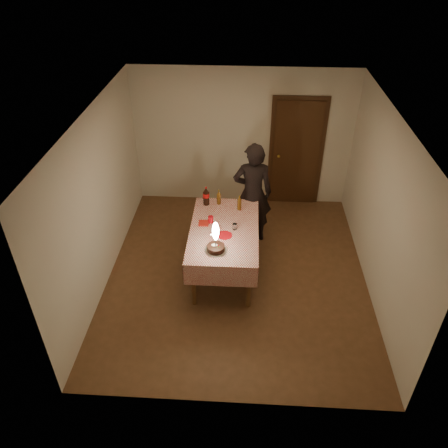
{
  "coord_description": "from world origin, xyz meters",
  "views": [
    {
      "loc": [
        0.11,
        -5.21,
        4.62
      ],
      "look_at": [
        -0.21,
        0.0,
        0.95
      ],
      "focal_mm": 35.0,
      "sensor_mm": 36.0,
      "label": 1
    }
  ],
  "objects_px": {
    "amber_bottle_right": "(239,203)",
    "red_plate": "(225,235)",
    "birthday_cake": "(216,243)",
    "cola_bottle": "(206,196)",
    "amber_bottle_left": "(219,197)",
    "dining_table": "(224,235)",
    "clear_cup": "(235,226)",
    "red_cup": "(211,219)",
    "photographer": "(253,193)"
  },
  "relations": [
    {
      "from": "amber_bottle_right",
      "to": "red_plate",
      "type": "bearing_deg",
      "value": -105.12
    },
    {
      "from": "birthday_cake",
      "to": "cola_bottle",
      "type": "xyz_separation_m",
      "value": [
        -0.24,
        1.19,
        0.02
      ]
    },
    {
      "from": "cola_bottle",
      "to": "amber_bottle_right",
      "type": "relative_size",
      "value": 1.25
    },
    {
      "from": "amber_bottle_left",
      "to": "amber_bottle_right",
      "type": "distance_m",
      "value": 0.37
    },
    {
      "from": "dining_table",
      "to": "clear_cup",
      "type": "height_order",
      "value": "clear_cup"
    },
    {
      "from": "red_cup",
      "to": "clear_cup",
      "type": "xyz_separation_m",
      "value": [
        0.37,
        -0.16,
        -0.01
      ]
    },
    {
      "from": "dining_table",
      "to": "amber_bottle_right",
      "type": "xyz_separation_m",
      "value": [
        0.21,
        0.55,
        0.23
      ]
    },
    {
      "from": "dining_table",
      "to": "red_plate",
      "type": "bearing_deg",
      "value": -84.46
    },
    {
      "from": "clear_cup",
      "to": "photographer",
      "type": "height_order",
      "value": "photographer"
    },
    {
      "from": "dining_table",
      "to": "red_cup",
      "type": "relative_size",
      "value": 17.2
    },
    {
      "from": "cola_bottle",
      "to": "photographer",
      "type": "xyz_separation_m",
      "value": [
        0.74,
        0.27,
        -0.08
      ]
    },
    {
      "from": "photographer",
      "to": "red_cup",
      "type": "bearing_deg",
      "value": -129.13
    },
    {
      "from": "photographer",
      "to": "dining_table",
      "type": "bearing_deg",
      "value": -113.71
    },
    {
      "from": "amber_bottle_left",
      "to": "photographer",
      "type": "bearing_deg",
      "value": 24.32
    },
    {
      "from": "red_plate",
      "to": "red_cup",
      "type": "bearing_deg",
      "value": 125.06
    },
    {
      "from": "cola_bottle",
      "to": "dining_table",
      "type": "bearing_deg",
      "value": -63.95
    },
    {
      "from": "cola_bottle",
      "to": "photographer",
      "type": "height_order",
      "value": "photographer"
    },
    {
      "from": "red_cup",
      "to": "cola_bottle",
      "type": "height_order",
      "value": "cola_bottle"
    },
    {
      "from": "dining_table",
      "to": "photographer",
      "type": "xyz_separation_m",
      "value": [
        0.41,
        0.94,
        0.18
      ]
    },
    {
      "from": "red_plate",
      "to": "amber_bottle_right",
      "type": "relative_size",
      "value": 0.86
    },
    {
      "from": "dining_table",
      "to": "amber_bottle_left",
      "type": "xyz_separation_m",
      "value": [
        -0.13,
        0.7,
        0.23
      ]
    },
    {
      "from": "red_plate",
      "to": "amber_bottle_left",
      "type": "height_order",
      "value": "amber_bottle_left"
    },
    {
      "from": "birthday_cake",
      "to": "red_plate",
      "type": "xyz_separation_m",
      "value": [
        0.1,
        0.36,
        -0.13
      ]
    },
    {
      "from": "amber_bottle_right",
      "to": "photographer",
      "type": "distance_m",
      "value": 0.45
    },
    {
      "from": "birthday_cake",
      "to": "cola_bottle",
      "type": "height_order",
      "value": "birthday_cake"
    },
    {
      "from": "birthday_cake",
      "to": "amber_bottle_right",
      "type": "xyz_separation_m",
      "value": [
        0.29,
        1.06,
        -0.01
      ]
    },
    {
      "from": "cola_bottle",
      "to": "birthday_cake",
      "type": "bearing_deg",
      "value": -78.46
    },
    {
      "from": "birthday_cake",
      "to": "red_plate",
      "type": "relative_size",
      "value": 2.16
    },
    {
      "from": "birthday_cake",
      "to": "clear_cup",
      "type": "height_order",
      "value": "birthday_cake"
    },
    {
      "from": "dining_table",
      "to": "cola_bottle",
      "type": "relative_size",
      "value": 5.42
    },
    {
      "from": "birthday_cake",
      "to": "clear_cup",
      "type": "xyz_separation_m",
      "value": [
        0.24,
        0.53,
        -0.09
      ]
    },
    {
      "from": "red_plate",
      "to": "clear_cup",
      "type": "bearing_deg",
      "value": 50.24
    },
    {
      "from": "birthday_cake",
      "to": "photographer",
      "type": "distance_m",
      "value": 1.54
    },
    {
      "from": "dining_table",
      "to": "clear_cup",
      "type": "bearing_deg",
      "value": 4.37
    },
    {
      "from": "amber_bottle_right",
      "to": "cola_bottle",
      "type": "bearing_deg",
      "value": 166.72
    },
    {
      "from": "dining_table",
      "to": "photographer",
      "type": "distance_m",
      "value": 1.04
    },
    {
      "from": "dining_table",
      "to": "photographer",
      "type": "relative_size",
      "value": 0.96
    },
    {
      "from": "amber_bottle_left",
      "to": "red_cup",
      "type": "bearing_deg",
      "value": -99.32
    },
    {
      "from": "red_plate",
      "to": "photographer",
      "type": "xyz_separation_m",
      "value": [
        0.4,
        1.1,
        0.07
      ]
    },
    {
      "from": "amber_bottle_right",
      "to": "birthday_cake",
      "type": "bearing_deg",
      "value": -105.35
    },
    {
      "from": "cola_bottle",
      "to": "amber_bottle_left",
      "type": "bearing_deg",
      "value": 6.63
    },
    {
      "from": "red_plate",
      "to": "birthday_cake",
      "type": "bearing_deg",
      "value": -105.8
    },
    {
      "from": "red_plate",
      "to": "red_cup",
      "type": "distance_m",
      "value": 0.4
    },
    {
      "from": "red_cup",
      "to": "cola_bottle",
      "type": "xyz_separation_m",
      "value": [
        -0.11,
        0.5,
        0.1
      ]
    },
    {
      "from": "dining_table",
      "to": "amber_bottle_left",
      "type": "relative_size",
      "value": 6.75
    },
    {
      "from": "birthday_cake",
      "to": "dining_table",
      "type": "bearing_deg",
      "value": 80.55
    },
    {
      "from": "clear_cup",
      "to": "photographer",
      "type": "relative_size",
      "value": 0.05
    },
    {
      "from": "birthday_cake",
      "to": "amber_bottle_right",
      "type": "bearing_deg",
      "value": 74.65
    },
    {
      "from": "birthday_cake",
      "to": "amber_bottle_left",
      "type": "relative_size",
      "value": 1.86
    },
    {
      "from": "amber_bottle_left",
      "to": "cola_bottle",
      "type": "bearing_deg",
      "value": -173.37
    }
  ]
}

